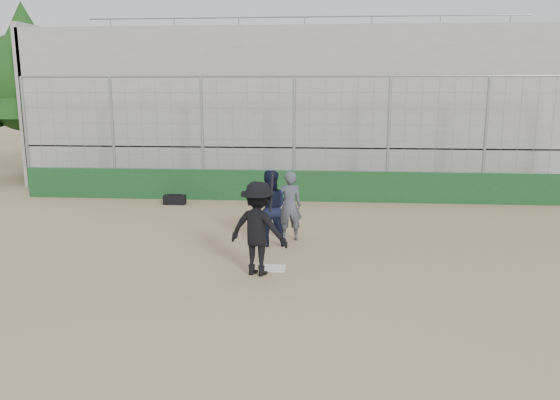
# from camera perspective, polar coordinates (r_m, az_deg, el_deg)

# --- Properties ---
(ground) EXTENTS (90.00, 90.00, 0.00)m
(ground) POSITION_cam_1_polar(r_m,az_deg,el_deg) (11.21, -0.58, -7.20)
(ground) COLOR olive
(ground) RESTS_ON ground
(home_plate) EXTENTS (0.44, 0.44, 0.02)m
(home_plate) POSITION_cam_1_polar(r_m,az_deg,el_deg) (11.20, -0.58, -7.14)
(home_plate) COLOR white
(home_plate) RESTS_ON ground
(backstop) EXTENTS (18.10, 0.25, 4.04)m
(backstop) POSITION_cam_1_polar(r_m,az_deg,el_deg) (17.79, 1.46, 2.96)
(backstop) COLOR #133D1A
(backstop) RESTS_ON ground
(bleachers) EXTENTS (20.25, 6.70, 6.98)m
(bleachers) POSITION_cam_1_polar(r_m,az_deg,el_deg) (22.55, 2.20, 9.76)
(bleachers) COLOR gray
(bleachers) RESTS_ON ground
(tree_left) EXTENTS (4.48, 4.48, 7.00)m
(tree_left) POSITION_cam_1_polar(r_m,az_deg,el_deg) (24.69, -24.98, 12.28)
(tree_left) COLOR #362413
(tree_left) RESTS_ON ground
(batter_at_plate) EXTENTS (1.35, 1.02, 1.99)m
(batter_at_plate) POSITION_cam_1_polar(r_m,az_deg,el_deg) (10.66, -2.31, -2.99)
(batter_at_plate) COLOR black
(batter_at_plate) RESTS_ON ground
(catcher_crouched) EXTENTS (0.97, 0.81, 1.20)m
(catcher_crouched) POSITION_cam_1_polar(r_m,az_deg,el_deg) (12.68, -1.11, -2.17)
(catcher_crouched) COLOR black
(catcher_crouched) RESTS_ON ground
(umpire) EXTENTS (0.70, 0.54, 1.52)m
(umpire) POSITION_cam_1_polar(r_m,az_deg,el_deg) (13.10, 0.98, -0.99)
(umpire) COLOR #434A56
(umpire) RESTS_ON ground
(equipment_bag) EXTENTS (0.70, 0.31, 0.34)m
(equipment_bag) POSITION_cam_1_polar(r_m,az_deg,el_deg) (17.68, -10.94, 0.04)
(equipment_bag) COLOR black
(equipment_bag) RESTS_ON ground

